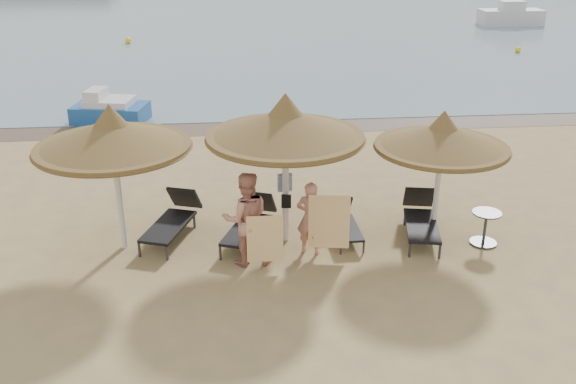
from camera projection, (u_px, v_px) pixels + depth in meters
name	position (u px, v px, depth m)	size (l,w,h in m)	color
ground	(255.00, 268.00, 12.89)	(160.00, 160.00, 0.00)	#A2864F
wet_sand_strip	(242.00, 128.00, 21.49)	(200.00, 1.60, 0.01)	brown
palapa_left	(112.00, 135.00, 12.72)	(3.17, 3.17, 3.15)	silver
palapa_center	(285.00, 125.00, 13.00)	(3.31, 3.31, 3.28)	silver
palapa_right	(442.00, 137.00, 13.39)	(2.86, 2.86, 2.84)	silver
lounger_far_left	(173.00, 218.00, 14.08)	(1.30, 2.15, 0.91)	#323234
lounger_near_left	(251.00, 222.00, 13.92)	(1.33, 2.10, 0.90)	#323234
lounger_near_right	(344.00, 221.00, 14.11)	(0.59, 1.64, 0.73)	#323234
lounger_far_right	(421.00, 217.00, 14.12)	(1.05, 2.12, 0.91)	#323234
side_table	(485.00, 229.00, 13.72)	(0.62, 0.62, 0.74)	#323234
person_left	(246.00, 212.00, 12.66)	(1.05, 0.68, 2.28)	tan
person_right	(310.00, 212.00, 13.12)	(0.85, 0.55, 1.85)	tan
towel_left	(265.00, 239.00, 12.54)	(0.72, 0.02, 1.01)	orange
towel_right	(329.00, 222.00, 12.97)	(0.83, 0.15, 1.18)	orange
bag_patterned	(285.00, 182.00, 13.69)	(0.31, 0.13, 0.39)	silver
bag_dark	(286.00, 201.00, 13.49)	(0.21, 0.09, 0.29)	black
pedal_boat	(110.00, 110.00, 21.95)	(2.67, 1.90, 1.13)	#1A4F96
buoy_left	(128.00, 41.00, 35.69)	(0.35, 0.35, 0.35)	yellow
buoy_right	(518.00, 50.00, 33.32)	(0.31, 0.31, 0.31)	yellow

